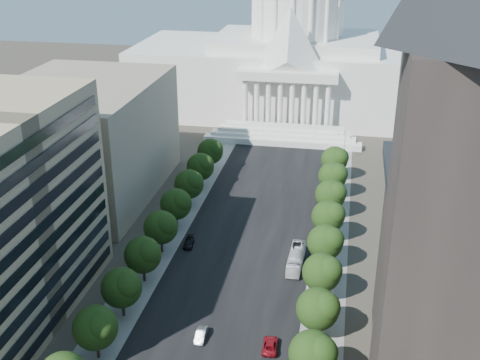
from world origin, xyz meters
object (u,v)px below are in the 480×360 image
Objects in this scene: car_red at (270,345)px; car_dark_b at (189,243)px; car_silver at (201,335)px; city_bus at (296,259)px.

car_red is 39.80m from car_dark_b.
car_red is at bearing -4.10° from car_silver.
car_dark_b is at bearing 171.94° from city_bus.
car_dark_b is 0.42× the size of city_bus.
car_red is 1.07× the size of car_dark_b.
city_bus is (1.66, 28.17, 0.93)m from car_red.
car_red is at bearing -60.63° from car_dark_b.
city_bus reaches higher than car_silver.
car_silver reaches higher than car_dark_b.
car_silver is 0.38× the size of city_bus.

